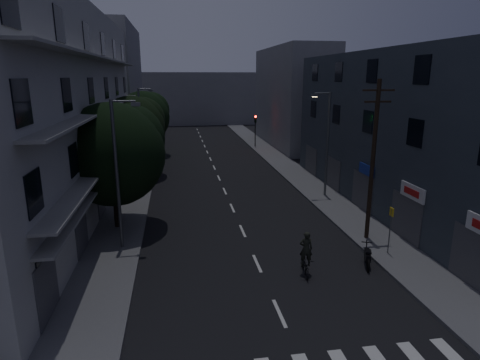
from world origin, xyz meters
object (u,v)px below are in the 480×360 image
object	(u,v)px
motorcycle	(367,257)
cyclist	(305,260)
bus_stop_sign	(391,222)
utility_pole	(373,158)

from	to	relation	value
motorcycle	cyclist	bearing A→B (deg)	-153.56
bus_stop_sign	utility_pole	bearing A→B (deg)	93.54
bus_stop_sign	motorcycle	distance (m)	2.38
utility_pole	cyclist	size ratio (longest dim) A/B	4.12
utility_pole	cyclist	world-z (taller)	utility_pole
bus_stop_sign	motorcycle	xyz separation A→B (m)	(-1.65, -0.95, -1.42)
motorcycle	utility_pole	bearing A→B (deg)	84.91
bus_stop_sign	cyclist	distance (m)	5.29
utility_pole	motorcycle	world-z (taller)	utility_pole
utility_pole	motorcycle	size ratio (longest dim) A/B	5.12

